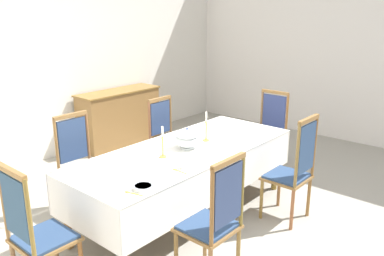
{
  "coord_description": "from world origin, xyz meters",
  "views": [
    {
      "loc": [
        -2.97,
        -2.45,
        2.19
      ],
      "look_at": [
        0.19,
        0.27,
        0.94
      ],
      "focal_mm": 37.51,
      "sensor_mm": 36.0,
      "label": 1
    }
  ],
  "objects_px": {
    "chair_north_b": "(167,137)",
    "sideboard": "(120,117)",
    "candlestick_west": "(163,145)",
    "candlestick_east": "(206,129)",
    "chair_head_west": "(35,231)",
    "bowl_near_right": "(186,166)",
    "chair_south_b": "(293,169)",
    "soup_tureen": "(187,138)",
    "bowl_near_left": "(143,187)",
    "chair_north_a": "(81,164)",
    "dining_table": "(186,155)",
    "spoon_secondary": "(177,170)",
    "spoon_primary": "(130,192)",
    "chair_head_east": "(268,131)",
    "chair_south_a": "(214,219)"
  },
  "relations": [
    {
      "from": "chair_north_a",
      "to": "spoon_secondary",
      "type": "bearing_deg",
      "value": 98.6
    },
    {
      "from": "sideboard",
      "to": "bowl_near_right",
      "type": "bearing_deg",
      "value": 61.99
    },
    {
      "from": "dining_table",
      "to": "spoon_primary",
      "type": "height_order",
      "value": "spoon_primary"
    },
    {
      "from": "chair_south_b",
      "to": "soup_tureen",
      "type": "relative_size",
      "value": 4.1
    },
    {
      "from": "chair_head_west",
      "to": "bowl_near_right",
      "type": "xyz_separation_m",
      "value": [
        1.32,
        -0.36,
        0.22
      ]
    },
    {
      "from": "chair_north_b",
      "to": "chair_head_east",
      "type": "xyz_separation_m",
      "value": [
        1.06,
        -0.91,
        0.02
      ]
    },
    {
      "from": "dining_table",
      "to": "bowl_near_left",
      "type": "distance_m",
      "value": 1.04
    },
    {
      "from": "chair_north_a",
      "to": "candlestick_west",
      "type": "distance_m",
      "value": 1.03
    },
    {
      "from": "candlestick_west",
      "to": "spoon_secondary",
      "type": "height_order",
      "value": "candlestick_west"
    },
    {
      "from": "chair_south_a",
      "to": "chair_south_b",
      "type": "relative_size",
      "value": 0.97
    },
    {
      "from": "spoon_primary",
      "to": "candlestick_west",
      "type": "bearing_deg",
      "value": 11.67
    },
    {
      "from": "candlestick_east",
      "to": "chair_north_b",
      "type": "bearing_deg",
      "value": 70.99
    },
    {
      "from": "chair_south_a",
      "to": "candlestick_west",
      "type": "relative_size",
      "value": 3.49
    },
    {
      "from": "dining_table",
      "to": "soup_tureen",
      "type": "distance_m",
      "value": 0.19
    },
    {
      "from": "dining_table",
      "to": "chair_head_west",
      "type": "height_order",
      "value": "chair_head_west"
    },
    {
      "from": "chair_head_east",
      "to": "soup_tureen",
      "type": "relative_size",
      "value": 3.92
    },
    {
      "from": "chair_head_east",
      "to": "chair_south_b",
      "type": "bearing_deg",
      "value": 130.94
    },
    {
      "from": "chair_north_b",
      "to": "candlestick_west",
      "type": "distance_m",
      "value": 1.39
    },
    {
      "from": "bowl_near_left",
      "to": "bowl_near_right",
      "type": "relative_size",
      "value": 1.15
    },
    {
      "from": "chair_head_west",
      "to": "chair_south_b",
      "type": "bearing_deg",
      "value": 68.79
    },
    {
      "from": "chair_north_b",
      "to": "sideboard",
      "type": "bearing_deg",
      "value": -106.07
    },
    {
      "from": "chair_south_b",
      "to": "candlestick_west",
      "type": "bearing_deg",
      "value": 137.22
    },
    {
      "from": "chair_south_a",
      "to": "chair_north_b",
      "type": "distance_m",
      "value": 2.27
    },
    {
      "from": "dining_table",
      "to": "bowl_near_left",
      "type": "height_order",
      "value": "bowl_near_left"
    },
    {
      "from": "dining_table",
      "to": "spoon_secondary",
      "type": "relative_size",
      "value": 14.67
    },
    {
      "from": "chair_south_b",
      "to": "spoon_primary",
      "type": "bearing_deg",
      "value": 162.24
    },
    {
      "from": "chair_south_a",
      "to": "spoon_secondary",
      "type": "distance_m",
      "value": 0.65
    },
    {
      "from": "candlestick_west",
      "to": "bowl_near_right",
      "type": "xyz_separation_m",
      "value": [
        -0.06,
        -0.36,
        -0.11
      ]
    },
    {
      "from": "chair_north_a",
      "to": "candlestick_east",
      "type": "xyz_separation_m",
      "value": [
        1.03,
        -0.92,
        0.34
      ]
    },
    {
      "from": "candlestick_east",
      "to": "bowl_near_right",
      "type": "distance_m",
      "value": 0.82
    },
    {
      "from": "chair_north_a",
      "to": "chair_south_b",
      "type": "bearing_deg",
      "value": 126.15
    },
    {
      "from": "dining_table",
      "to": "chair_head_east",
      "type": "height_order",
      "value": "chair_head_east"
    },
    {
      "from": "chair_south_a",
      "to": "chair_head_east",
      "type": "distance_m",
      "value": 2.57
    },
    {
      "from": "chair_south_b",
      "to": "soup_tureen",
      "type": "height_order",
      "value": "chair_south_b"
    },
    {
      "from": "chair_head_east",
      "to": "spoon_secondary",
      "type": "distance_m",
      "value": 2.24
    },
    {
      "from": "soup_tureen",
      "to": "bowl_near_left",
      "type": "bearing_deg",
      "value": -158.49
    },
    {
      "from": "candlestick_west",
      "to": "spoon_primary",
      "type": "distance_m",
      "value": 0.84
    },
    {
      "from": "chair_north_a",
      "to": "spoon_primary",
      "type": "bearing_deg",
      "value": 72.8
    },
    {
      "from": "chair_head_west",
      "to": "candlestick_west",
      "type": "relative_size",
      "value": 3.49
    },
    {
      "from": "chair_south_b",
      "to": "chair_head_east",
      "type": "bearing_deg",
      "value": 40.94
    },
    {
      "from": "chair_north_a",
      "to": "sideboard",
      "type": "height_order",
      "value": "chair_north_a"
    },
    {
      "from": "chair_south_b",
      "to": "chair_north_b",
      "type": "height_order",
      "value": "chair_south_b"
    },
    {
      "from": "candlestick_east",
      "to": "candlestick_west",
      "type": "bearing_deg",
      "value": 180.0
    },
    {
      "from": "chair_head_west",
      "to": "bowl_near_left",
      "type": "distance_m",
      "value": 0.88
    },
    {
      "from": "chair_north_a",
      "to": "soup_tureen",
      "type": "xyz_separation_m",
      "value": [
        0.71,
        -0.92,
        0.31
      ]
    },
    {
      "from": "chair_north_b",
      "to": "spoon_primary",
      "type": "xyz_separation_m",
      "value": [
        -1.74,
        -1.28,
        0.22
      ]
    },
    {
      "from": "candlestick_west",
      "to": "sideboard",
      "type": "bearing_deg",
      "value": 59.58
    },
    {
      "from": "dining_table",
      "to": "spoon_secondary",
      "type": "xyz_separation_m",
      "value": [
        -0.5,
        -0.33,
        0.08
      ]
    },
    {
      "from": "chair_north_a",
      "to": "candlestick_east",
      "type": "height_order",
      "value": "chair_north_a"
    },
    {
      "from": "chair_head_west",
      "to": "soup_tureen",
      "type": "height_order",
      "value": "chair_head_west"
    }
  ]
}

